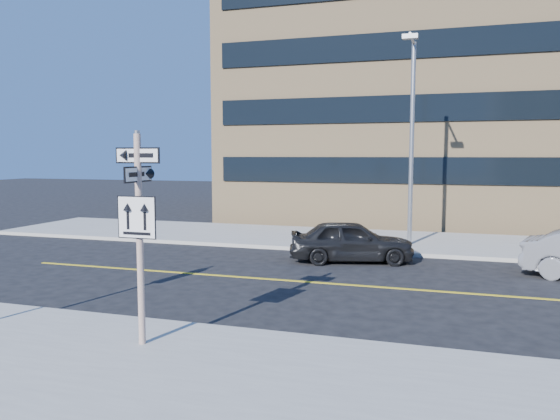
% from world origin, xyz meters
% --- Properties ---
extents(ground, '(120.00, 120.00, 0.00)m').
position_xyz_m(ground, '(0.00, 0.00, 0.00)').
color(ground, black).
rests_on(ground, ground).
extents(sign_pole, '(0.92, 0.92, 4.06)m').
position_xyz_m(sign_pole, '(0.00, -2.51, 2.44)').
color(sign_pole, white).
rests_on(sign_pole, near_sidewalk).
extents(parked_car_a, '(2.83, 4.64, 1.48)m').
position_xyz_m(parked_car_a, '(2.26, 7.47, 0.74)').
color(parked_car_a, black).
rests_on(parked_car_a, ground).
extents(streetlight_a, '(0.55, 2.25, 8.00)m').
position_xyz_m(streetlight_a, '(4.00, 10.76, 4.76)').
color(streetlight_a, gray).
rests_on(streetlight_a, far_sidewalk).
extents(building_brick, '(18.00, 18.00, 18.00)m').
position_xyz_m(building_brick, '(2.00, 25.00, 9.00)').
color(building_brick, tan).
rests_on(building_brick, ground).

